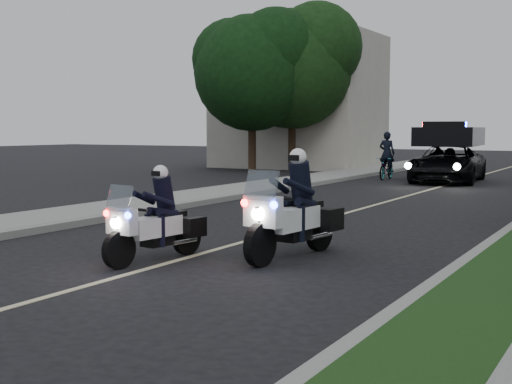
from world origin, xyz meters
The scene contains 12 objects.
ground centered at (0.00, 0.00, 0.00)m, with size 120.00×120.00×0.00m, color black.
curb_left centered at (-4.10, 10.00, 0.07)m, with size 0.20×60.00×0.15m, color gray.
sidewalk_left centered at (-5.20, 10.00, 0.08)m, with size 2.00×60.00×0.16m, color gray.
building_far centered at (-10.00, 26.00, 3.50)m, with size 8.00×6.00×7.00m, color #A8A396.
lane_marking centered at (0.00, 10.00, 0.00)m, with size 0.12×50.00×0.01m, color #BFB78C.
police_moto_left centered at (-0.27, 0.95, 0.00)m, with size 0.62×1.78×1.52m, color silver, non-canonical shape.
police_moto_right centered at (1.48, 2.25, 0.00)m, with size 0.73×2.08×1.77m, color white, non-canonical shape.
police_suv centered at (-0.34, 19.35, 0.00)m, with size 2.39×5.16×2.51m, color black.
bicycle centered at (-2.86, 19.54, 0.00)m, with size 0.59×1.71×0.89m, color black.
cyclist centered at (-2.86, 19.54, 0.00)m, with size 0.63×0.42×1.75m, color black.
tree_left_near centered at (-8.52, 22.17, 0.00)m, with size 5.70×5.70×9.50m, color #153612, non-canonical shape.
tree_left_far centered at (-9.76, 20.47, 0.00)m, with size 5.41×5.41×9.01m, color black, non-canonical shape.
Camera 1 is at (6.39, -7.57, 2.08)m, focal length 48.40 mm.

